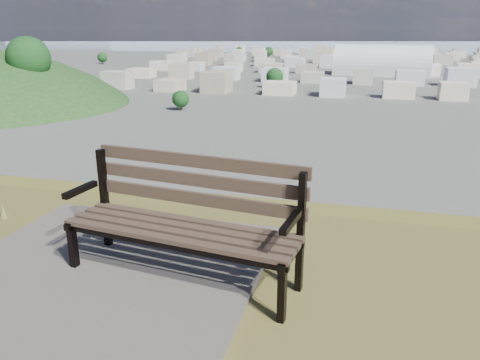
# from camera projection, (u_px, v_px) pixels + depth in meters

# --- Properties ---
(park_bench) EXTENTS (2.08, 0.91, 1.05)m
(park_bench) POSITION_uv_depth(u_px,v_px,m) (187.00, 214.00, 3.97)
(park_bench) COLOR #422F26
(park_bench) RESTS_ON hilltop_mesa
(gravel_patch) EXTENTS (2.72, 3.84, 0.08)m
(gravel_patch) POSITION_uv_depth(u_px,v_px,m) (64.00, 310.00, 3.59)
(gravel_patch) COLOR #676159
(gravel_patch) RESTS_ON hilltop_mesa
(arena) EXTENTS (58.01, 29.65, 23.52)m
(arena) POSITION_uv_depth(u_px,v_px,m) (382.00, 66.00, 281.22)
(arena) COLOR silver
(arena) RESTS_ON ground
(city_blocks) EXTENTS (395.00, 361.00, 7.00)m
(city_blocks) POSITION_uv_depth(u_px,v_px,m) (364.00, 59.00, 371.65)
(city_blocks) COLOR silver
(city_blocks) RESTS_ON ground
(city_trees) EXTENTS (406.52, 387.20, 9.98)m
(city_trees) POSITION_uv_depth(u_px,v_px,m) (322.00, 64.00, 308.00)
(city_trees) COLOR #35271A
(city_trees) RESTS_ON ground
(bay_water) EXTENTS (2400.00, 700.00, 0.12)m
(bay_water) POSITION_uv_depth(u_px,v_px,m) (365.00, 44.00, 838.33)
(bay_water) COLOR #7D919F
(bay_water) RESTS_ON ground
(far_hills) EXTENTS (2050.00, 340.00, 60.00)m
(far_hills) POSITION_uv_depth(u_px,v_px,m) (344.00, 29.00, 1308.04)
(far_hills) COLOR #A0B1C6
(far_hills) RESTS_ON ground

